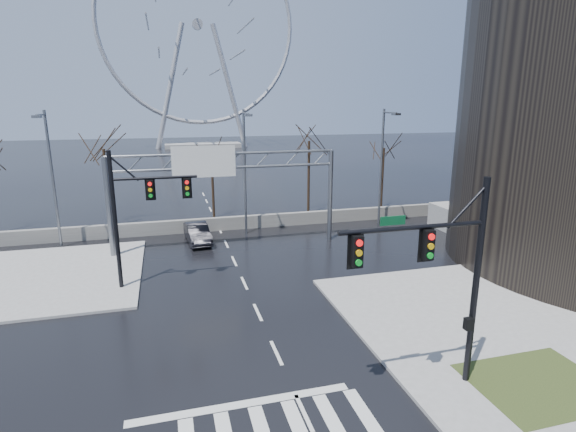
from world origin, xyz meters
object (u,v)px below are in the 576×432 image
object	(u,v)px
signal_mast_near	(446,267)
car	(198,233)
sign_gantry	(221,179)
signal_mast_far	(135,207)
ferris_wheel	(198,33)

from	to	relation	value
signal_mast_near	car	xyz separation A→B (m)	(-7.19, 21.04, -4.13)
signal_mast_near	sign_gantry	distance (m)	19.79
signal_mast_far	sign_gantry	bearing A→B (deg)	47.53
signal_mast_near	car	bearing A→B (deg)	108.88
ferris_wheel	signal_mast_near	bearing A→B (deg)	-89.92
car	signal_mast_near	bearing A→B (deg)	-76.41
signal_mast_near	ferris_wheel	size ratio (longest dim) A/B	0.16
signal_mast_far	sign_gantry	world-z (taller)	signal_mast_far
signal_mast_far	sign_gantry	xyz separation A→B (m)	(5.49, 6.00, 0.35)
sign_gantry	ferris_wheel	distance (m)	82.91
signal_mast_near	car	size ratio (longest dim) A/B	1.78
sign_gantry	signal_mast_near	bearing A→B (deg)	-73.81
signal_mast_near	car	distance (m)	22.61
signal_mast_near	ferris_wheel	distance (m)	101.29
ferris_wheel	car	bearing A→B (deg)	-95.17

